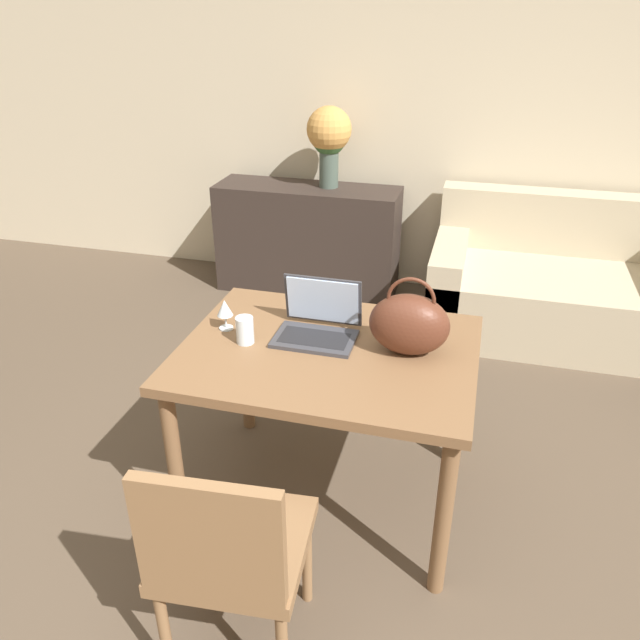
{
  "coord_description": "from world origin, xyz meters",
  "views": [
    {
      "loc": [
        0.51,
        -1.3,
        1.95
      ],
      "look_at": [
        -0.03,
        0.72,
        0.86
      ],
      "focal_mm": 35.0,
      "sensor_mm": 36.0,
      "label": 1
    }
  ],
  "objects_px": {
    "chair": "(228,549)",
    "wine_glass": "(225,309)",
    "couch": "(551,288)",
    "laptop": "(319,321)",
    "flower_vase": "(329,136)",
    "drinking_glass": "(245,330)",
    "handbag": "(409,324)"
  },
  "relations": [
    {
      "from": "drinking_glass",
      "to": "handbag",
      "type": "xyz_separation_m",
      "value": [
        0.63,
        0.09,
        0.07
      ]
    },
    {
      "from": "chair",
      "to": "flower_vase",
      "type": "distance_m",
      "value": 3.01
    },
    {
      "from": "couch",
      "to": "handbag",
      "type": "relative_size",
      "value": 4.85
    },
    {
      "from": "chair",
      "to": "couch",
      "type": "relative_size",
      "value": 0.56
    },
    {
      "from": "laptop",
      "to": "couch",
      "type": "bearing_deg",
      "value": 59.11
    },
    {
      "from": "handbag",
      "to": "chair",
      "type": "bearing_deg",
      "value": -114.61
    },
    {
      "from": "drinking_glass",
      "to": "laptop",
      "type": "bearing_deg",
      "value": 28.61
    },
    {
      "from": "chair",
      "to": "drinking_glass",
      "type": "relative_size",
      "value": 7.86
    },
    {
      "from": "wine_glass",
      "to": "flower_vase",
      "type": "height_order",
      "value": "flower_vase"
    },
    {
      "from": "couch",
      "to": "wine_glass",
      "type": "height_order",
      "value": "wine_glass"
    },
    {
      "from": "wine_glass",
      "to": "handbag",
      "type": "xyz_separation_m",
      "value": [
        0.74,
        0.0,
        0.03
      ]
    },
    {
      "from": "laptop",
      "to": "handbag",
      "type": "height_order",
      "value": "handbag"
    },
    {
      "from": "couch",
      "to": "laptop",
      "type": "distance_m",
      "value": 2.14
    },
    {
      "from": "chair",
      "to": "wine_glass",
      "type": "height_order",
      "value": "wine_glass"
    },
    {
      "from": "couch",
      "to": "drinking_glass",
      "type": "xyz_separation_m",
      "value": [
        -1.33,
        -1.92,
        0.51
      ]
    },
    {
      "from": "chair",
      "to": "drinking_glass",
      "type": "distance_m",
      "value": 0.86
    },
    {
      "from": "couch",
      "to": "flower_vase",
      "type": "height_order",
      "value": "flower_vase"
    },
    {
      "from": "chair",
      "to": "laptop",
      "type": "height_order",
      "value": "laptop"
    },
    {
      "from": "flower_vase",
      "to": "wine_glass",
      "type": "bearing_deg",
      "value": -87.41
    },
    {
      "from": "couch",
      "to": "chair",
      "type": "bearing_deg",
      "value": -112.1
    },
    {
      "from": "flower_vase",
      "to": "couch",
      "type": "bearing_deg",
      "value": -7.85
    },
    {
      "from": "drinking_glass",
      "to": "wine_glass",
      "type": "distance_m",
      "value": 0.15
    },
    {
      "from": "drinking_glass",
      "to": "flower_vase",
      "type": "height_order",
      "value": "flower_vase"
    },
    {
      "from": "flower_vase",
      "to": "laptop",
      "type": "bearing_deg",
      "value": -76.75
    },
    {
      "from": "couch",
      "to": "drinking_glass",
      "type": "relative_size",
      "value": 13.91
    },
    {
      "from": "laptop",
      "to": "flower_vase",
      "type": "distance_m",
      "value": 2.07
    },
    {
      "from": "laptop",
      "to": "wine_glass",
      "type": "bearing_deg",
      "value": -171.59
    },
    {
      "from": "chair",
      "to": "handbag",
      "type": "xyz_separation_m",
      "value": [
        0.4,
        0.86,
        0.37
      ]
    },
    {
      "from": "chair",
      "to": "drinking_glass",
      "type": "height_order",
      "value": "chair"
    },
    {
      "from": "couch",
      "to": "flower_vase",
      "type": "distance_m",
      "value": 1.76
    },
    {
      "from": "drinking_glass",
      "to": "handbag",
      "type": "relative_size",
      "value": 0.35
    },
    {
      "from": "flower_vase",
      "to": "chair",
      "type": "bearing_deg",
      "value": -81.41
    }
  ]
}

